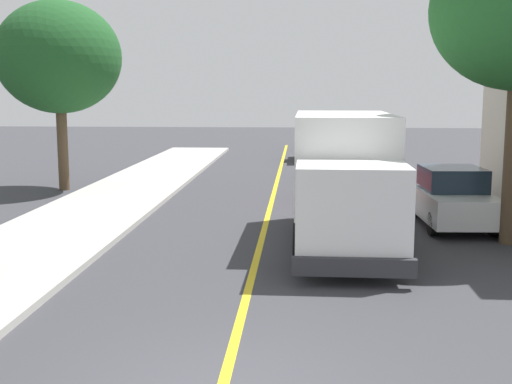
{
  "coord_description": "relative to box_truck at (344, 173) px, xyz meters",
  "views": [
    {
      "loc": [
        0.98,
        -7.61,
        3.8
      ],
      "look_at": [
        -0.07,
        7.79,
        1.4
      ],
      "focal_mm": 46.19,
      "sensor_mm": 36.0,
      "label": 1
    }
  ],
  "objects": [
    {
      "name": "parked_car_far",
      "position": [
        -0.43,
        19.45,
        -0.97
      ],
      "size": [
        1.83,
        4.41,
        1.67
      ],
      "color": "#B7B7BC",
      "rests_on": "ground"
    },
    {
      "name": "centre_line_yellow",
      "position": [
        -2.06,
        1.36,
        -1.76
      ],
      "size": [
        0.16,
        56.0,
        0.01
      ],
      "primitive_type": "cube",
      "color": "gold",
      "rests_on": "ground"
    },
    {
      "name": "street_tree_down_block",
      "position": [
        -10.13,
        8.19,
        3.22
      ],
      "size": [
        4.64,
        4.64,
        7.1
      ],
      "color": "brown",
      "rests_on": "ground"
    },
    {
      "name": "box_truck",
      "position": [
        0.0,
        0.0,
        0.0
      ],
      "size": [
        2.47,
        7.2,
        3.2
      ],
      "color": "silver",
      "rests_on": "ground"
    },
    {
      "name": "parked_van_across",
      "position": [
        3.14,
        2.37,
        -0.97
      ],
      "size": [
        2.01,
        4.48,
        1.67
      ],
      "color": "silver",
      "rests_on": "ground"
    },
    {
      "name": "parked_car_near",
      "position": [
        0.32,
        6.37,
        -0.97
      ],
      "size": [
        1.95,
        4.46,
        1.67
      ],
      "color": "maroon",
      "rests_on": "ground"
    },
    {
      "name": "parked_car_mid",
      "position": [
        0.43,
        12.13,
        -0.97
      ],
      "size": [
        1.81,
        4.4,
        1.67
      ],
      "color": "silver",
      "rests_on": "ground"
    },
    {
      "name": "parked_car_furthest",
      "position": [
        0.47,
        26.28,
        -0.97
      ],
      "size": [
        1.98,
        4.47,
        1.67
      ],
      "color": "#4C564C",
      "rests_on": "ground"
    }
  ]
}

